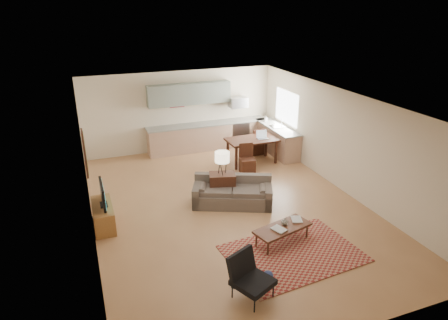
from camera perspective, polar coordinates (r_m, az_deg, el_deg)
name	(u,v)px	position (r m, az deg, el deg)	size (l,w,h in m)	color
room	(228,157)	(9.56, 0.64, 0.48)	(9.00, 9.00, 9.00)	#A57248
kitchen_counter_back	(209,136)	(13.85, -2.21, 3.46)	(4.26, 0.64, 0.92)	tan
kitchen_counter_right	(277,140)	(13.59, 7.55, 2.92)	(0.64, 2.26, 0.92)	tan
kitchen_range	(238,133)	(14.22, 2.00, 3.92)	(0.62, 0.62, 0.90)	#A5A8AD
kitchen_microwave	(238,102)	(13.94, 2.03, 8.25)	(0.62, 0.40, 0.35)	#A5A8AD
upper_cabinets	(189,94)	(13.42, -4.97, 9.39)	(2.80, 0.34, 0.70)	gray
window_right	(287,107)	(13.42, 8.92, 7.46)	(0.02, 1.40, 1.05)	white
wall_art_left	(85,153)	(9.75, -19.24, 0.91)	(0.06, 0.42, 1.10)	olive
triptych	(177,100)	(13.49, -6.76, 8.53)	(1.70, 0.04, 0.50)	beige
rug	(293,253)	(8.52, 9.84, -13.01)	(2.66, 1.84, 0.02)	maroon
sofa	(232,192)	(10.06, 1.22, -4.56)	(2.05, 0.89, 0.71)	brown
coffee_table	(282,235)	(8.73, 8.31, -10.51)	(1.29, 0.51, 0.39)	#452214
book_a	(275,231)	(8.44, 7.34, -10.07)	(0.32, 0.36, 0.03)	maroon
book_b	(291,220)	(8.91, 9.62, -8.38)	(0.31, 0.36, 0.02)	navy
vase	(285,221)	(8.69, 8.67, -8.65)	(0.16, 0.16, 0.16)	black
armchair	(253,278)	(7.15, 4.18, -16.51)	(0.71, 0.71, 0.81)	black
tv_credenza	(103,215)	(9.61, -16.89, -7.59)	(0.44, 1.15, 0.53)	brown
tv	(102,194)	(9.36, -16.97, -4.72)	(0.09, 0.88, 0.53)	black
console_table	(222,187)	(10.24, -0.25, -3.92)	(0.65, 0.43, 0.76)	#32180F
table_lamp	(222,163)	(9.96, -0.26, -0.38)	(0.37, 0.37, 0.61)	beige
dining_table	(252,151)	(12.66, 3.99, 1.32)	(1.58, 0.90, 0.80)	#32180F
dining_chair_near	(247,159)	(11.87, 3.36, 0.15)	(0.42, 0.45, 0.89)	#32180F
dining_chair_far	(256,141)	(13.41, 4.56, 2.76)	(0.43, 0.45, 0.91)	#32180F
laptop	(263,135)	(12.52, 5.57, 3.59)	(0.34, 0.25, 0.25)	#A5A8AD
soap_bottle	(266,119)	(13.95, 6.01, 5.88)	(0.09, 0.09, 0.19)	beige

